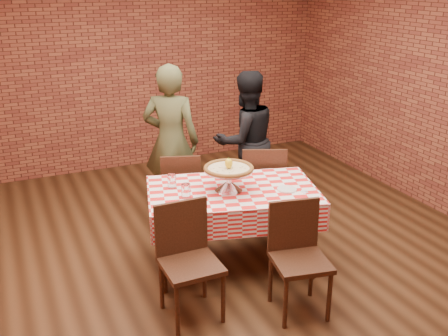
{
  "coord_description": "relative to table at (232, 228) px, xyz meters",
  "views": [
    {
      "loc": [
        -1.72,
        -3.89,
        2.55
      ],
      "look_at": [
        0.06,
        0.06,
        0.93
      ],
      "focal_mm": 41.61,
      "sensor_mm": 36.0,
      "label": 1
    }
  ],
  "objects": [
    {
      "name": "pizza",
      "position": [
        -0.04,
        -0.0,
        0.58
      ],
      "size": [
        0.59,
        0.59,
        0.03
      ],
      "primitive_type": "cylinder",
      "rotation": [
        0.0,
        0.0,
        -0.48
      ],
      "color": "beige",
      "rests_on": "pizza_stand"
    },
    {
      "name": "side_plate",
      "position": [
        0.43,
        -0.22,
        0.39
      ],
      "size": [
        0.21,
        0.21,
        0.01
      ],
      "primitive_type": "cylinder",
      "rotation": [
        0.0,
        0.0,
        -0.26
      ],
      "color": "white",
      "rests_on": "tablecloth"
    },
    {
      "name": "sweetener_packet_a",
      "position": [
        0.55,
        -0.33,
        0.39
      ],
      "size": [
        0.05,
        0.04,
        0.0
      ],
      "primitive_type": "cube",
      "rotation": [
        0.0,
        0.0,
        -0.02
      ],
      "color": "white",
      "rests_on": "tablecloth"
    },
    {
      "name": "water_glass_right",
      "position": [
        -0.48,
        0.25,
        0.45
      ],
      "size": [
        0.1,
        0.1,
        0.12
      ],
      "primitive_type": "cylinder",
      "rotation": [
        0.0,
        0.0,
        -0.26
      ],
      "color": "white",
      "rests_on": "tablecloth"
    },
    {
      "name": "pizza_stand",
      "position": [
        -0.04,
        -0.0,
        0.48
      ],
      "size": [
        0.59,
        0.59,
        0.19
      ],
      "primitive_type": null,
      "rotation": [
        0.0,
        0.0,
        -0.48
      ],
      "color": "silver",
      "rests_on": "tablecloth"
    },
    {
      "name": "chair_near_right",
      "position": [
        0.17,
        -0.88,
        0.07
      ],
      "size": [
        0.49,
        0.49,
        0.9
      ],
      "primitive_type": null,
      "rotation": [
        0.0,
        0.0,
        -0.19
      ],
      "color": "#452415",
      "rests_on": "ground"
    },
    {
      "name": "condiment_caddy",
      "position": [
        0.15,
        0.3,
        0.45
      ],
      "size": [
        0.12,
        0.12,
        0.13
      ],
      "primitive_type": "cube",
      "rotation": [
        0.0,
        0.0,
        -0.67
      ],
      "color": "silver",
      "rests_on": "tablecloth"
    },
    {
      "name": "diner_olive",
      "position": [
        -0.13,
        1.3,
        0.47
      ],
      "size": [
        0.74,
        0.67,
        1.69
      ],
      "primitive_type": "imported",
      "rotation": [
        0.0,
        0.0,
        2.58
      ],
      "color": "#46492A",
      "rests_on": "ground"
    },
    {
      "name": "chair_far_right",
      "position": [
        0.63,
        0.6,
        0.09
      ],
      "size": [
        0.58,
        0.58,
        0.93
      ],
      "primitive_type": null,
      "rotation": [
        0.0,
        0.0,
        2.75
      ],
      "color": "#452415",
      "rests_on": "ground"
    },
    {
      "name": "water_glass_left",
      "position": [
        -0.44,
        -0.01,
        0.45
      ],
      "size": [
        0.1,
        0.1,
        0.12
      ],
      "primitive_type": "cylinder",
      "rotation": [
        0.0,
        0.0,
        -0.26
      ],
      "color": "white",
      "rests_on": "tablecloth"
    },
    {
      "name": "ground",
      "position": [
        -0.1,
        0.04,
        -0.38
      ],
      "size": [
        6.0,
        6.0,
        0.0
      ],
      "primitive_type": "plane",
      "color": "black",
      "rests_on": "ground"
    },
    {
      "name": "tablecloth",
      "position": [
        0.0,
        0.0,
        0.26
      ],
      "size": [
        1.69,
        1.27,
        0.25
      ],
      "primitive_type": null,
      "rotation": [
        0.0,
        0.0,
        -0.26
      ],
      "color": "red",
      "rests_on": "table"
    },
    {
      "name": "table",
      "position": [
        0.0,
        0.0,
        0.0
      ],
      "size": [
        1.65,
        1.23,
        0.75
      ],
      "primitive_type": "cube",
      "rotation": [
        0.0,
        0.0,
        -0.26
      ],
      "color": "#452415",
      "rests_on": "ground"
    },
    {
      "name": "chair_far_left",
      "position": [
        -0.18,
        0.88,
        0.06
      ],
      "size": [
        0.5,
        0.5,
        0.88
      ],
      "primitive_type": null,
      "rotation": [
        0.0,
        0.0,
        2.82
      ],
      "color": "#452415",
      "rests_on": "ground"
    },
    {
      "name": "diner_black",
      "position": [
        0.7,
        1.16,
        0.41
      ],
      "size": [
        0.79,
        0.62,
        1.58
      ],
      "primitive_type": "imported",
      "rotation": [
        0.0,
        0.0,
        3.17
      ],
      "color": "black",
      "rests_on": "ground"
    },
    {
      "name": "sweetener_packet_b",
      "position": [
        0.56,
        -0.3,
        0.39
      ],
      "size": [
        0.06,
        0.06,
        0.0
      ],
      "primitive_type": "cube",
      "rotation": [
        0.0,
        0.0,
        -0.85
      ],
      "color": "white",
      "rests_on": "tablecloth"
    },
    {
      "name": "chair_near_left",
      "position": [
        -0.62,
        -0.58,
        0.08
      ],
      "size": [
        0.44,
        0.44,
        0.91
      ],
      "primitive_type": null,
      "rotation": [
        0.0,
        0.0,
        0.01
      ],
      "color": "#452415",
      "rests_on": "ground"
    },
    {
      "name": "back_wall",
      "position": [
        -0.1,
        3.04,
        1.08
      ],
      "size": [
        5.5,
        0.0,
        5.5
      ],
      "primitive_type": "plane",
      "rotation": [
        1.57,
        0.0,
        0.0
      ],
      "color": "maroon",
      "rests_on": "ground"
    },
    {
      "name": "lemon",
      "position": [
        -0.04,
        -0.0,
        0.63
      ],
      "size": [
        0.09,
        0.09,
        0.09
      ],
      "primitive_type": "ellipsoid",
      "rotation": [
        0.0,
        0.0,
        -0.48
      ],
      "color": "yellow",
      "rests_on": "pizza"
    }
  ]
}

